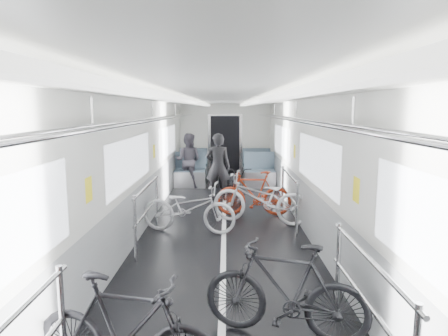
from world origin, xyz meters
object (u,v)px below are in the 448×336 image
at_px(bike_right_far, 254,193).
at_px(bike_aisle, 236,183).
at_px(bike_left_mid, 127,333).
at_px(person_seated, 188,160).
at_px(bike_left_far, 189,208).
at_px(person_standing, 218,167).
at_px(bike_right_near, 285,290).
at_px(bike_right_mid, 260,198).

relative_size(bike_right_far, bike_aisle, 0.95).
height_order(bike_left_mid, bike_right_far, bike_left_mid).
relative_size(bike_right_far, person_seated, 1.02).
distance_m(bike_left_far, bike_right_far, 1.72).
bearing_deg(person_standing, bike_right_far, 121.29).
xyz_separation_m(bike_right_near, person_standing, (-0.78, 5.98, 0.34)).
distance_m(bike_left_far, person_standing, 2.67).
bearing_deg(bike_right_near, bike_right_far, -163.45).
height_order(bike_left_far, person_seated, person_seated).
height_order(person_standing, person_seated, person_standing).
bearing_deg(bike_left_mid, bike_right_far, -1.93).
xyz_separation_m(bike_right_mid, person_standing, (-0.87, 2.04, 0.32)).
height_order(bike_right_far, bike_aisle, bike_right_far).
distance_m(bike_left_far, bike_right_mid, 1.46).
distance_m(bike_right_near, bike_aisle, 5.89).
distance_m(bike_left_far, bike_right_near, 3.60).
distance_m(bike_left_far, person_seated, 4.28).
bearing_deg(person_standing, bike_left_mid, 87.76).
bearing_deg(bike_left_far, person_standing, 1.27).
xyz_separation_m(bike_left_far, bike_right_near, (1.26, -3.37, 0.03)).
distance_m(bike_right_near, bike_right_mid, 3.94).
bearing_deg(bike_right_mid, bike_left_far, -51.10).
bearing_deg(bike_left_far, bike_right_far, -35.47).
bearing_deg(bike_left_mid, person_standing, 7.59).
distance_m(bike_right_mid, person_seated, 4.08).
distance_m(bike_left_far, bike_aisle, 2.67).
bearing_deg(bike_right_near, person_standing, -155.98).
height_order(bike_left_far, person_standing, person_standing).
bearing_deg(bike_left_mid, bike_right_near, -48.71).
xyz_separation_m(bike_left_mid, bike_right_mid, (1.45, 4.69, 0.02)).
bearing_deg(bike_aisle, bike_right_mid, -86.26).
bearing_deg(bike_right_far, bike_left_far, -43.70).
relative_size(bike_left_mid, bike_right_far, 1.01).
bearing_deg(person_standing, person_seated, -58.95).
bearing_deg(bike_left_far, bike_right_near, -147.88).
distance_m(bike_right_far, bike_aisle, 1.38).
bearing_deg(bike_right_near, bike_aisle, -160.04).
distance_m(bike_left_mid, bike_right_far, 5.46).
xyz_separation_m(bike_left_mid, bike_right_far, (1.36, 5.29, -0.01)).
bearing_deg(bike_right_near, bike_left_mid, -44.66).
relative_size(bike_left_far, bike_right_mid, 0.91).
relative_size(bike_left_mid, person_seated, 1.03).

